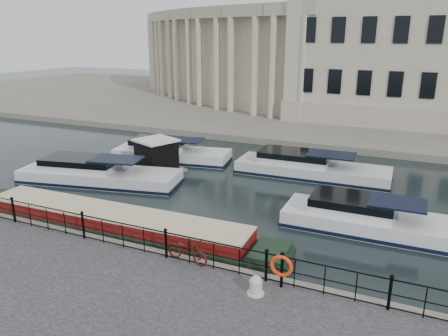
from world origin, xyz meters
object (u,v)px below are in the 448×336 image
(harbour_hut, at_px, (157,156))
(mooring_bollard, at_px, (256,285))
(bicycle, at_px, (187,250))
(narrowboat, at_px, (114,228))
(life_ring_post, at_px, (281,266))

(harbour_hut, bearing_deg, mooring_bollard, -23.59)
(bicycle, relative_size, harbour_hut, 0.46)
(bicycle, distance_m, narrowboat, 4.97)
(bicycle, height_order, harbour_hut, harbour_hut)
(life_ring_post, height_order, narrowboat, life_ring_post)
(bicycle, height_order, life_ring_post, life_ring_post)
(life_ring_post, bearing_deg, mooring_bollard, -133.45)
(mooring_bollard, xyz_separation_m, life_ring_post, (0.64, 0.68, 0.50))
(bicycle, bearing_deg, harbour_hut, 45.42)
(bicycle, xyz_separation_m, harbour_hut, (-8.26, 10.80, -0.07))
(life_ring_post, relative_size, narrowboat, 0.08)
(bicycle, xyz_separation_m, life_ring_post, (3.71, -0.25, 0.33))
(life_ring_post, bearing_deg, bicycle, 176.12)
(bicycle, distance_m, mooring_bollard, 3.21)
(bicycle, bearing_deg, life_ring_post, -85.88)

